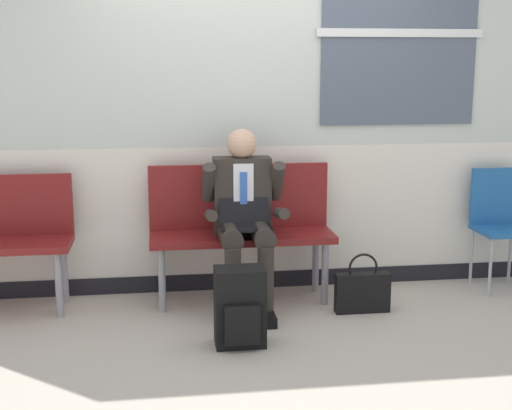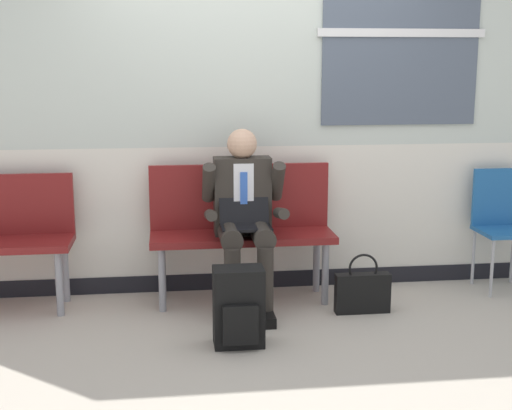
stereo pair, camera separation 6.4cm
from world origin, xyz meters
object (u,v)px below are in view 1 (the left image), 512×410
(bench_with_person, at_px, (241,222))
(person_seated, at_px, (244,214))
(handbag, at_px, (362,291))
(folding_chair, at_px, (498,217))
(backpack, at_px, (240,308))

(bench_with_person, distance_m, person_seated, 0.23)
(handbag, relative_size, folding_chair, 0.46)
(person_seated, height_order, handbag, person_seated)
(person_seated, height_order, folding_chair, person_seated)
(bench_with_person, relative_size, backpack, 2.69)
(folding_chair, bearing_deg, handbag, -159.70)
(bench_with_person, height_order, backpack, bench_with_person)
(bench_with_person, xyz_separation_m, folding_chair, (1.99, 0.01, -0.03))
(bench_with_person, relative_size, person_seated, 1.05)
(backpack, xyz_separation_m, handbag, (0.91, 0.47, -0.09))
(handbag, bearing_deg, person_seated, 164.56)
(bench_with_person, bearing_deg, folding_chair, 0.41)
(person_seated, relative_size, handbag, 2.98)
(person_seated, xyz_separation_m, folding_chair, (1.99, 0.22, -0.13))
(backpack, height_order, handbag, backpack)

